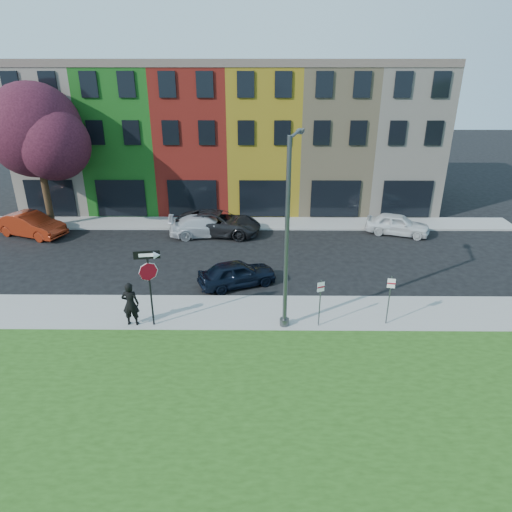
{
  "coord_description": "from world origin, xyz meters",
  "views": [
    {
      "loc": [
        -0.27,
        -14.73,
        10.59
      ],
      "look_at": [
        -0.44,
        4.0,
        2.41
      ],
      "focal_mm": 32.0,
      "sensor_mm": 36.0,
      "label": 1
    }
  ],
  "objects_px": {
    "sedan_near": "(237,273)",
    "street_lamp": "(288,236)",
    "stop_sign": "(149,273)",
    "man": "(131,304)"
  },
  "relations": [
    {
      "from": "stop_sign",
      "to": "man",
      "type": "distance_m",
      "value": 1.7
    },
    {
      "from": "stop_sign",
      "to": "street_lamp",
      "type": "distance_m",
      "value": 5.84
    },
    {
      "from": "man",
      "to": "street_lamp",
      "type": "bearing_deg",
      "value": -178.87
    },
    {
      "from": "street_lamp",
      "to": "man",
      "type": "bearing_deg",
      "value": -163.35
    },
    {
      "from": "sedan_near",
      "to": "stop_sign",
      "type": "bearing_deg",
      "value": 116.94
    },
    {
      "from": "stop_sign",
      "to": "man",
      "type": "bearing_deg",
      "value": 169.08
    },
    {
      "from": "sedan_near",
      "to": "street_lamp",
      "type": "distance_m",
      "value": 5.52
    },
    {
      "from": "sedan_near",
      "to": "man",
      "type": "bearing_deg",
      "value": 109.88
    },
    {
      "from": "man",
      "to": "stop_sign",
      "type": "bearing_deg",
      "value": 177.11
    },
    {
      "from": "stop_sign",
      "to": "street_lamp",
      "type": "bearing_deg",
      "value": -6.25
    }
  ]
}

